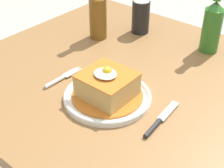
{
  "coord_description": "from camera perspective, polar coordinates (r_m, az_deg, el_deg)",
  "views": [
    {
      "loc": [
        0.41,
        -0.69,
        1.31
      ],
      "look_at": [
        -0.08,
        -0.11,
        0.78
      ],
      "focal_mm": 53.53,
      "sensor_mm": 36.0,
      "label": 1
    }
  ],
  "objects": [
    {
      "name": "dining_table",
      "position": [
        1.05,
        7.32,
        -5.52
      ],
      "size": [
        1.22,
        0.91,
        0.74
      ],
      "color": "olive",
      "rests_on": "ground_plane"
    },
    {
      "name": "main_plate",
      "position": [
        0.93,
        -0.79,
        -2.12
      ],
      "size": [
        0.24,
        0.24,
        0.02
      ],
      "color": "white",
      "rests_on": "dining_table"
    },
    {
      "name": "beer_bottle_amber",
      "position": [
        1.22,
        -2.42,
        12.22
      ],
      "size": [
        0.06,
        0.06,
        0.27
      ],
      "color": "brown",
      "rests_on": "dining_table"
    },
    {
      "name": "knife",
      "position": [
        0.85,
        7.77,
        -6.59
      ],
      "size": [
        0.03,
        0.17,
        0.01
      ],
      "color": "#262628",
      "rests_on": "dining_table"
    },
    {
      "name": "beer_bottle_green",
      "position": [
        1.17,
        16.79,
        9.81
      ],
      "size": [
        0.06,
        0.06,
        0.27
      ],
      "color": "#2D6B23",
      "rests_on": "dining_table"
    },
    {
      "name": "sandwich_meal",
      "position": [
        0.9,
        -0.82,
        -0.33
      ],
      "size": [
        0.2,
        0.2,
        0.09
      ],
      "color": "#C66B23",
      "rests_on": "main_plate"
    },
    {
      "name": "soda_can",
      "position": [
        1.28,
        4.92,
        11.39
      ],
      "size": [
        0.07,
        0.07,
        0.12
      ],
      "color": "black",
      "rests_on": "dining_table"
    },
    {
      "name": "fork",
      "position": [
        1.01,
        -8.85,
        0.89
      ],
      "size": [
        0.02,
        0.14,
        0.01
      ],
      "color": "silver",
      "rests_on": "dining_table"
    }
  ]
}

